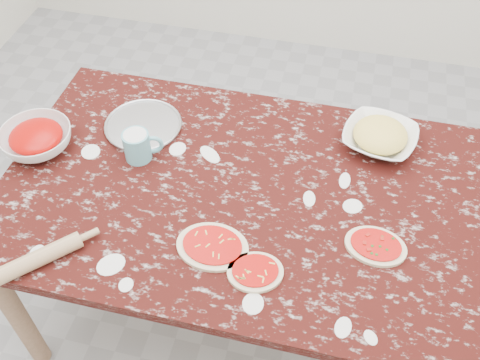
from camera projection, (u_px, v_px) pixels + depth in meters
name	position (u px, v px, depth m)	size (l,w,h in m)	color
ground	(240.00, 303.00, 2.36)	(4.00, 4.00, 0.00)	gray
worktable	(240.00, 206.00, 1.87)	(1.60, 1.00, 0.75)	black
pizza_tray	(143.00, 126.00, 2.01)	(0.28, 0.28, 0.01)	#B2B2B7
sauce_bowl	(37.00, 140.00, 1.91)	(0.25, 0.25, 0.08)	white
cheese_bowl	(379.00, 138.00, 1.93)	(0.25, 0.25, 0.06)	white
flour_mug	(138.00, 146.00, 1.87)	(0.13, 0.09, 0.11)	#64B0BD
pizza_left	(212.00, 246.00, 1.65)	(0.23, 0.18, 0.02)	beige
pizza_mid	(255.00, 272.00, 1.59)	(0.20, 0.18, 0.02)	beige
pizza_right	(376.00, 246.00, 1.65)	(0.20, 0.16, 0.02)	beige
rolling_pin	(39.00, 258.00, 1.60)	(0.05, 0.05, 0.25)	tan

